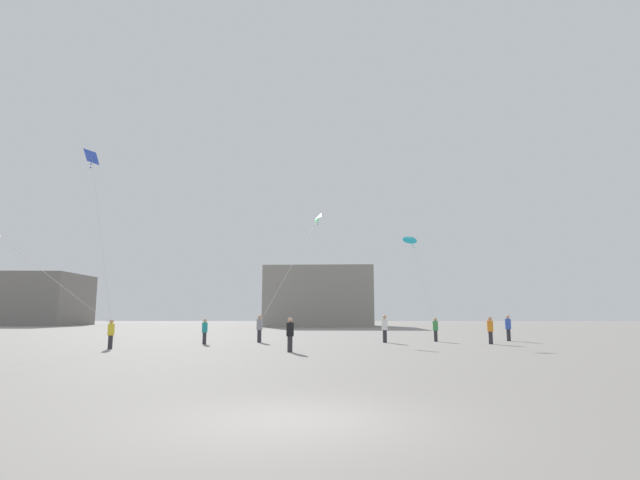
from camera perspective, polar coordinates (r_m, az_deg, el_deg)
ground_plane at (r=9.17m, az=-2.64°, el=-20.06°), size 300.00×300.00×0.00m
person_in_green at (r=35.96m, az=13.17°, el=-9.89°), size 0.36×0.36×1.66m
person_in_white at (r=33.99m, az=7.47°, el=-9.97°), size 0.40×0.40×1.82m
person_in_teal at (r=32.78m, az=-13.15°, el=-10.09°), size 0.35×0.35×1.59m
person_in_blue at (r=38.14m, az=20.87°, el=-9.33°), size 0.40×0.40×1.83m
person_in_orange at (r=33.71m, az=19.03°, el=-9.67°), size 0.38×0.38×1.74m
person_in_black at (r=25.09m, az=-3.47°, el=-10.66°), size 0.37×0.37×1.70m
person_in_yellow at (r=29.66m, az=-22.97°, el=-9.80°), size 0.35×0.35×1.60m
person_in_grey at (r=34.05m, az=-6.99°, el=-9.96°), size 0.40×0.40×1.84m
kite_cyan_diamond at (r=38.17m, az=10.34°, el=0.03°), size 1.87×2.61×6.62m
kite_emerald_delta at (r=44.24m, az=-0.41°, el=2.26°), size 4.13×10.66×9.54m
kite_cobalt_delta at (r=37.50m, az=-24.78°, el=8.47°), size 5.14×5.98×11.61m
building_left_hall at (r=105.83m, az=-30.74°, el=-5.92°), size 19.64×15.67×9.31m
building_centre_hall at (r=83.98m, az=0.05°, el=-6.64°), size 17.75×16.45×9.57m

